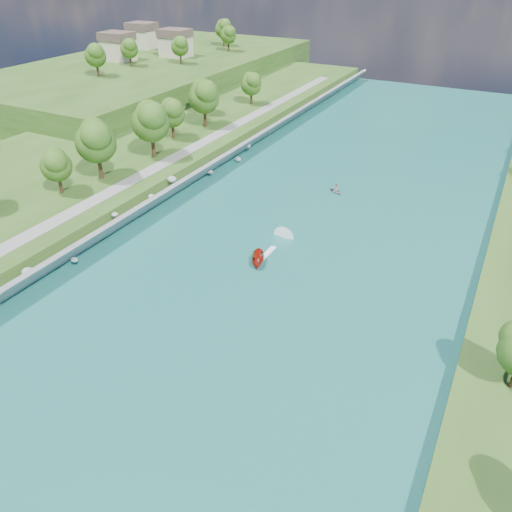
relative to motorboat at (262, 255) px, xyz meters
The scene contains 10 objects.
ground 16.30m from the motorboat, 83.73° to the right, with size 260.00×260.00×0.00m, color #2D5119.
river_water 4.28m from the motorboat, 65.04° to the left, with size 55.00×240.00×0.10m, color #1A6657.
berm_west 48.38m from the motorboat, behind, with size 45.00×240.00×3.50m, color #2D5119.
ridge_west 112.88m from the motorboat, 135.68° to the left, with size 60.00×120.00×9.00m, color #2D5119.
riprap_bank 24.29m from the motorboat, behind, with size 4.54×236.00×4.15m.
riverside_path 31.08m from the motorboat, behind, with size 3.00×200.00×0.10m, color gray.
ridge_houses 121.37m from the motorboat, 136.03° to the left, with size 29.50×29.50×8.40m.
trees_ridge 111.75m from the motorboat, 131.32° to the left, with size 18.65×66.05×10.82m.
motorboat is the anchor object (origin of this frame).
raft 27.58m from the motorboat, 86.90° to the left, with size 3.69×3.50×1.71m.
Camera 1 is at (26.84, -39.74, 39.44)m, focal length 35.00 mm.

